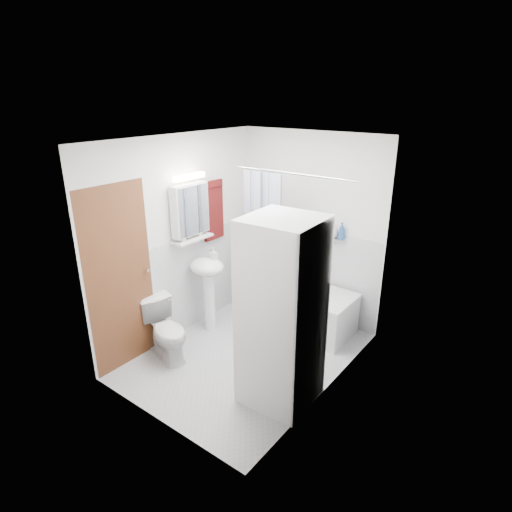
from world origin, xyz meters
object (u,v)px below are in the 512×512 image
Objects in this scene: sink at (208,278)px; toilet at (166,330)px; washer_dryer at (281,313)px; bathtub at (299,305)px.

toilet is at bearing -87.34° from sink.
sink is 0.57× the size of washer_dryer.
toilet is at bearing -119.58° from bathtub.
washer_dryer is at bearing -65.98° from toilet.
bathtub is 1.32× the size of sink.
washer_dryer reaches higher than sink.
bathtub is 1.69m from toilet.
washer_dryer is at bearing -65.97° from bathtub.
washer_dryer is (0.56, -1.27, 0.63)m from bathtub.
bathtub is at bearing -13.79° from toilet.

